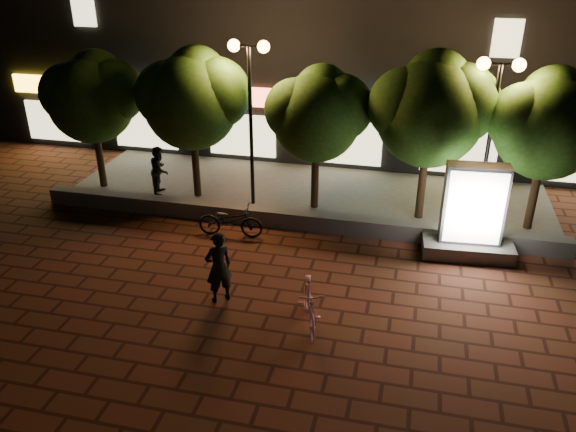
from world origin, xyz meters
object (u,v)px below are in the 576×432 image
(tree_mid, at_px, (318,111))
(scooter_parked, at_px, (230,221))
(rider, at_px, (219,267))
(scooter_pink, at_px, (310,305))
(tree_far_left, at_px, (93,94))
(tree_left, at_px, (193,96))
(street_lamp_right, at_px, (495,101))
(ad_kiosk, at_px, (471,219))
(pedestrian, at_px, (160,170))
(tree_far_right, at_px, (551,121))
(street_lamp_left, at_px, (250,82))
(tree_right, at_px, (433,106))

(tree_mid, xyz_separation_m, scooter_parked, (-2.08, -2.46, -2.72))
(rider, bearing_deg, scooter_pink, 125.52)
(tree_far_left, height_order, tree_left, tree_left)
(street_lamp_right, distance_m, ad_kiosk, 3.32)
(rider, bearing_deg, pedestrian, -95.70)
(rider, xyz_separation_m, scooter_parked, (-0.79, 3.20, -0.42))
(tree_mid, height_order, street_lamp_right, street_lamp_right)
(tree_far_left, height_order, tree_far_right, tree_far_right)
(tree_far_right, xyz_separation_m, rider, (-7.79, -5.66, -2.45))
(street_lamp_left, relative_size, scooter_pink, 2.82)
(tree_far_left, relative_size, scooter_parked, 2.43)
(scooter_pink, bearing_deg, tree_far_right, 30.94)
(tree_far_left, distance_m, tree_right, 10.81)
(tree_left, relative_size, pedestrian, 3.01)
(street_lamp_left, bearing_deg, rider, -81.99)
(tree_right, xyz_separation_m, scooter_parked, (-5.39, -2.46, -3.07))
(rider, bearing_deg, tree_right, -170.90)
(tree_far_left, distance_m, street_lamp_left, 5.50)
(pedestrian, bearing_deg, tree_left, -94.67)
(street_lamp_left, relative_size, rider, 2.82)
(tree_left, height_order, pedestrian, tree_left)
(scooter_pink, height_order, scooter_parked, scooter_pink)
(tree_left, bearing_deg, tree_far_left, -180.00)
(tree_left, height_order, tree_far_right, tree_left)
(street_lamp_left, bearing_deg, scooter_parked, -90.80)
(tree_right, bearing_deg, scooter_pink, -110.38)
(tree_mid, bearing_deg, rider, -102.85)
(tree_far_right, bearing_deg, scooter_parked, -163.99)
(tree_far_left, bearing_deg, tree_far_right, 0.00)
(rider, bearing_deg, tree_left, -106.28)
(tree_far_left, height_order, street_lamp_left, street_lamp_left)
(tree_left, height_order, ad_kiosk, tree_left)
(tree_far_left, bearing_deg, tree_right, 0.00)
(rider, distance_m, scooter_parked, 3.32)
(street_lamp_left, distance_m, street_lamp_right, 7.00)
(tree_right, bearing_deg, pedestrian, -179.19)
(scooter_parked, bearing_deg, tree_mid, -44.58)
(tree_far_right, bearing_deg, tree_mid, -180.00)
(scooter_parked, bearing_deg, rider, -170.49)
(tree_far_left, xyz_separation_m, street_lamp_right, (12.45, -0.26, 0.60))
(tree_mid, height_order, rider, tree_mid)
(tree_far_right, bearing_deg, rider, -144.01)
(tree_left, relative_size, street_lamp_left, 0.94)
(tree_right, distance_m, tree_far_right, 3.20)
(tree_far_right, distance_m, scooter_pink, 8.73)
(street_lamp_left, height_order, scooter_parked, street_lamp_left)
(ad_kiosk, relative_size, scooter_parked, 1.38)
(tree_mid, relative_size, ad_kiosk, 1.71)
(scooter_pink, xyz_separation_m, pedestrian, (-6.34, 6.06, 0.34))
(tree_mid, xyz_separation_m, scooter_pink, (1.01, -6.18, -2.66))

